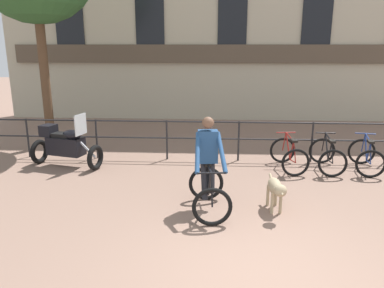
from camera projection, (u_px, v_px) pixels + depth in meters
ground_plane at (262, 281)px, 4.82m from camera, size 60.00×60.00×0.00m
canal_railing at (239, 134)px, 9.66m from camera, size 15.05×0.05×1.05m
cyclist_with_bike at (208, 170)px, 6.75m from camera, size 0.81×1.24×1.70m
dog at (276, 188)px, 6.71m from camera, size 0.28×1.00×0.64m
parked_motorcycle at (65, 145)px, 9.21m from camera, size 1.86×1.05×1.35m
parked_bicycle_near_lamp at (289, 155)px, 9.05m from camera, size 0.78×1.17×0.86m
parked_bicycle_mid_left at (327, 156)px, 9.00m from camera, size 0.71×1.14×0.86m
parked_bicycle_mid_right at (366, 156)px, 8.95m from camera, size 0.84×1.21×0.86m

